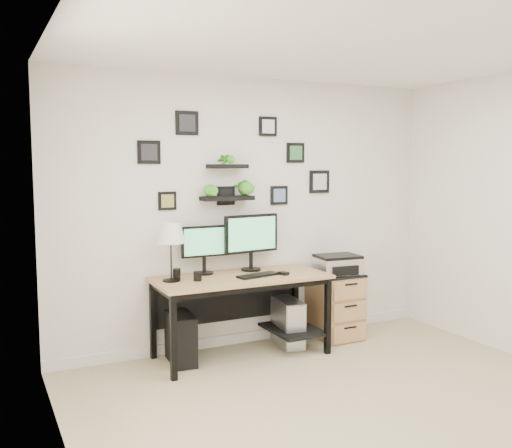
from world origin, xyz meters
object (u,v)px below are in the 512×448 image
mug (198,276)px  file_cabinet (335,305)px  monitor_left (204,246)px  table_lamp (171,235)px  pc_tower_black (181,338)px  desk (243,288)px  printer (338,264)px  pc_tower_grey (288,323)px  monitor_right (251,237)px

mug → file_cabinet: mug is taller
monitor_left → table_lamp: 0.43m
file_cabinet → pc_tower_black: bearing=-179.5°
table_lamp → file_cabinet: (1.74, 0.02, -0.83)m
desk → printer: bearing=0.6°
pc_tower_grey → printer: printer is taller
desk → file_cabinet: (1.07, 0.06, -0.29)m
pc_tower_black → table_lamp: bearing=-168.9°
desk → pc_tower_grey: (0.50, 0.04, -0.40)m
monitor_right → mug: size_ratio=7.07×
table_lamp → mug: table_lamp is taller
printer → pc_tower_black: bearing=178.8°
file_cabinet → mug: bearing=-175.8°
file_cabinet → monitor_right: bearing=173.1°
printer → desk: bearing=-179.4°
monitor_left → table_lamp: (-0.37, -0.17, 0.15)m
monitor_right → pc_tower_black: (-0.76, -0.12, -0.85)m
monitor_right → pc_tower_black: size_ratio=1.32×
monitor_right → pc_tower_black: bearing=-170.8°
file_cabinet → printer: (-0.01, -0.05, 0.43)m
mug → pc_tower_black: bearing=142.4°
pc_tower_black → printer: (1.65, -0.03, 0.54)m
mug → pc_tower_grey: bearing=5.5°
desk → pc_tower_black: 0.72m
monitor_left → pc_tower_black: 0.86m
table_lamp → pc_tower_grey: size_ratio=1.06×
desk → table_lamp: 0.86m
table_lamp → printer: bearing=-0.8°
monitor_left → mug: 0.38m
mug → pc_tower_grey: 1.12m
pc_tower_black → monitor_left: bearing=32.5°
mug → printer: 1.52m
mug → printer: (1.52, 0.07, -0.03)m
monitor_right → table_lamp: 0.86m
table_lamp → pc_tower_black: 0.94m
monitor_left → monitor_right: bearing=-4.1°
table_lamp → pc_tower_grey: 1.50m
desk → table_lamp: size_ratio=3.12×
monitor_left → pc_tower_black: bearing=-151.9°
monitor_right → pc_tower_grey: (0.33, -0.13, -0.84)m
printer → mug: bearing=-177.5°
pc_tower_grey → printer: 0.77m
mug → table_lamp: bearing=156.8°
desk → file_cabinet: bearing=3.1°
monitor_left → pc_tower_grey: monitor_left is taller
monitor_left → table_lamp: bearing=-156.0°
desk → printer: printer is taller
monitor_left → mug: (-0.16, -0.26, -0.22)m
mug → monitor_left: bearing=57.4°
desk → mug: bearing=-173.3°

